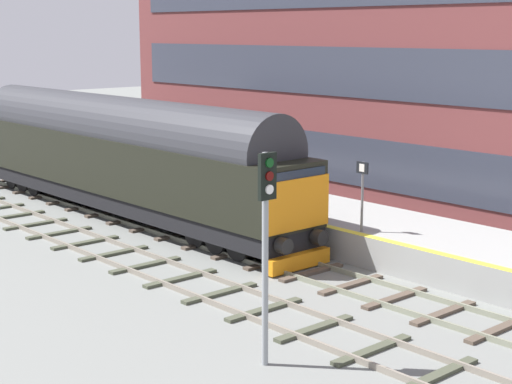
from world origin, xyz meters
TOP-DOWN VIEW (x-y plane):
  - ground_plane at (0.00, 0.00)m, footprint 140.00×140.00m
  - track_main at (0.00, 0.00)m, footprint 2.50×60.00m
  - track_adjacent_west at (-3.27, -0.00)m, footprint 2.50×60.00m
  - station_platform at (3.60, 0.00)m, footprint 4.00×44.00m
  - diesel_locomotive at (0.00, 6.58)m, footprint 2.74×20.18m
  - signal_post_near at (-5.55, -8.02)m, footprint 0.44×0.22m
  - platform_number_sign at (2.01, -4.11)m, footprint 0.10×0.44m

SIDE VIEW (x-z plane):
  - ground_plane at x=0.00m, z-range 0.00..0.00m
  - track_main at x=0.00m, z-range -0.02..0.13m
  - track_adjacent_west at x=-3.27m, z-range -0.02..0.13m
  - station_platform at x=3.60m, z-range 0.00..1.01m
  - platform_number_sign at x=2.01m, z-range 1.35..3.54m
  - diesel_locomotive at x=0.00m, z-range 0.15..4.83m
  - signal_post_near at x=-5.55m, z-range 0.66..5.32m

